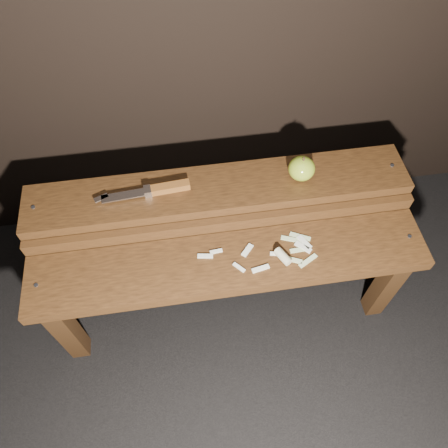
{
  "coord_description": "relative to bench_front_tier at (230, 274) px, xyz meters",
  "views": [
    {
      "loc": [
        -0.11,
        -0.67,
        1.55
      ],
      "look_at": [
        0.0,
        0.06,
        0.45
      ],
      "focal_mm": 35.0,
      "sensor_mm": 36.0,
      "label": 1
    }
  ],
  "objects": [
    {
      "name": "bench_rear_tier",
      "position": [
        0.0,
        0.23,
        0.06
      ],
      "size": [
        1.2,
        0.21,
        0.5
      ],
      "color": "black",
      "rests_on": "ground"
    },
    {
      "name": "apple_scraps",
      "position": [
        0.15,
        0.01,
        0.07
      ],
      "size": [
        0.35,
        0.13,
        0.03
      ],
      "color": "beige",
      "rests_on": "bench_front_tier"
    },
    {
      "name": "apple",
      "position": [
        0.26,
        0.23,
        0.18
      ],
      "size": [
        0.08,
        0.08,
        0.09
      ],
      "color": "olive",
      "rests_on": "bench_rear_tier"
    },
    {
      "name": "ground",
      "position": [
        0.0,
        0.06,
        -0.35
      ],
      "size": [
        60.0,
        60.0,
        0.0
      ],
      "primitive_type": "plane",
      "color": "black"
    },
    {
      "name": "knife",
      "position": [
        -0.18,
        0.23,
        0.16
      ],
      "size": [
        0.29,
        0.05,
        0.03
      ],
      "color": "brown",
      "rests_on": "bench_rear_tier"
    },
    {
      "name": "bench_front_tier",
      "position": [
        0.0,
        0.0,
        0.0
      ],
      "size": [
        1.2,
        0.2,
        0.42
      ],
      "color": "black",
      "rests_on": "ground"
    }
  ]
}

